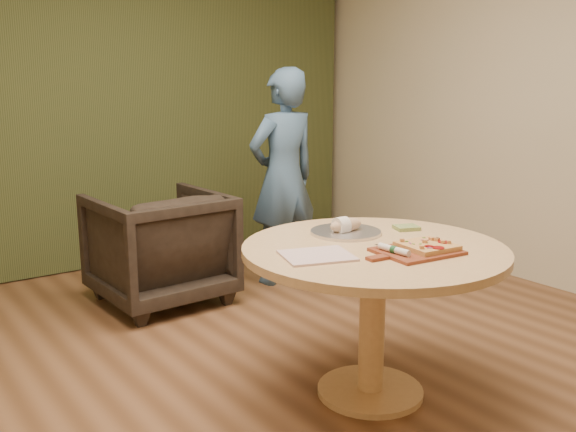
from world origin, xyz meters
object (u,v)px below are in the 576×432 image
(cutlery_roll, at_px, (394,250))
(serving_tray, at_px, (346,232))
(bread_roll, at_px, (345,225))
(pizza_paddle, at_px, (415,252))
(flatbread_pizza, at_px, (427,246))
(person_standing, at_px, (283,177))
(pedestal_table, at_px, (373,275))
(armchair, at_px, (159,242))

(cutlery_roll, distance_m, serving_tray, 0.45)
(serving_tray, bearing_deg, cutlery_roll, -102.95)
(cutlery_roll, xyz_separation_m, bread_roll, (0.09, 0.44, 0.01))
(cutlery_roll, bearing_deg, pizza_paddle, -13.52)
(bread_roll, bearing_deg, serving_tray, 0.00)
(flatbread_pizza, height_order, cutlery_roll, flatbread_pizza)
(flatbread_pizza, height_order, person_standing, person_standing)
(pedestal_table, height_order, pizza_paddle, pizza_paddle)
(flatbread_pizza, relative_size, serving_tray, 0.68)
(pizza_paddle, xyz_separation_m, serving_tray, (-0.01, 0.46, -0.00))
(serving_tray, bearing_deg, pizza_paddle, -88.63)
(bread_roll, xyz_separation_m, armchair, (-0.30, 1.57, -0.37))
(bread_roll, bearing_deg, flatbread_pizza, -79.74)
(pedestal_table, height_order, cutlery_roll, cutlery_roll)
(serving_tray, distance_m, armchair, 1.63)
(cutlery_roll, xyz_separation_m, serving_tray, (0.10, 0.44, -0.02))
(pizza_paddle, relative_size, serving_tray, 1.29)
(pedestal_table, bearing_deg, armchair, 98.15)
(pizza_paddle, distance_m, person_standing, 2.00)
(armchair, bearing_deg, cutlery_roll, 93.89)
(serving_tray, bearing_deg, armchair, 101.30)
(flatbread_pizza, xyz_separation_m, armchair, (-0.39, 2.04, -0.35))
(cutlery_roll, bearing_deg, serving_tray, 74.29)
(flatbread_pizza, bearing_deg, person_standing, 73.78)
(serving_tray, relative_size, bread_roll, 1.84)
(armchair, bearing_deg, bread_roll, 98.86)
(cutlery_roll, bearing_deg, person_standing, 65.89)
(bread_roll, height_order, armchair, armchair)
(cutlery_roll, height_order, serving_tray, cutlery_roll)
(person_standing, bearing_deg, armchair, -8.94)
(serving_tray, xyz_separation_m, armchair, (-0.31, 1.57, -0.33))
(bread_roll, distance_m, person_standing, 1.58)
(armchair, height_order, person_standing, person_standing)
(flatbread_pizza, distance_m, cutlery_roll, 0.18)
(serving_tray, relative_size, person_standing, 0.22)
(flatbread_pizza, bearing_deg, serving_tray, 99.22)
(flatbread_pizza, height_order, bread_roll, bread_roll)
(pedestal_table, xyz_separation_m, pizza_paddle, (0.06, -0.20, 0.15))
(pedestal_table, bearing_deg, cutlery_roll, -105.83)
(serving_tray, bearing_deg, person_standing, 66.25)
(cutlery_roll, bearing_deg, bread_roll, 75.39)
(person_standing, bearing_deg, bread_roll, 64.58)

